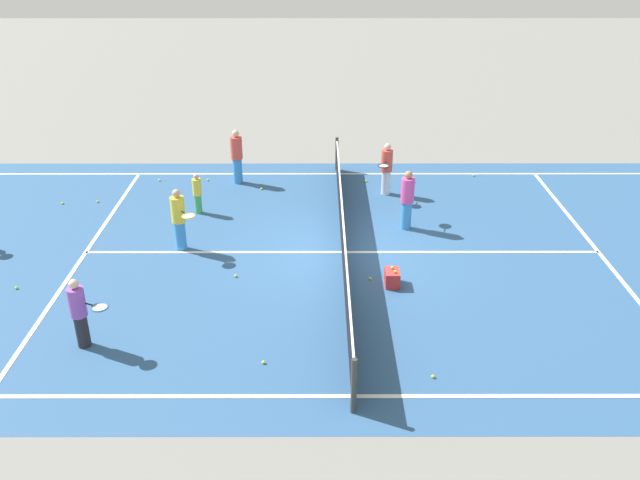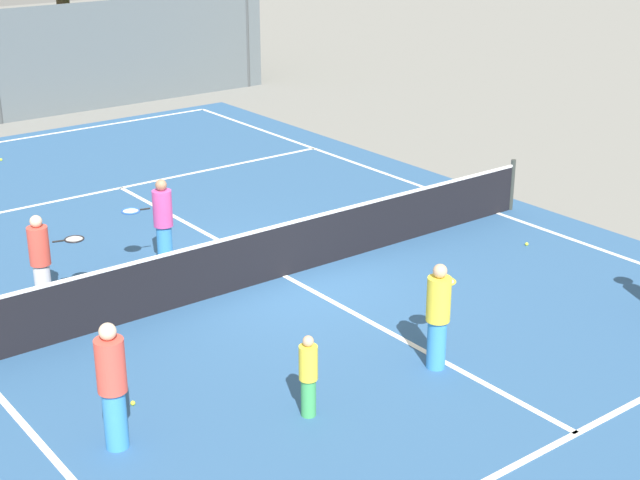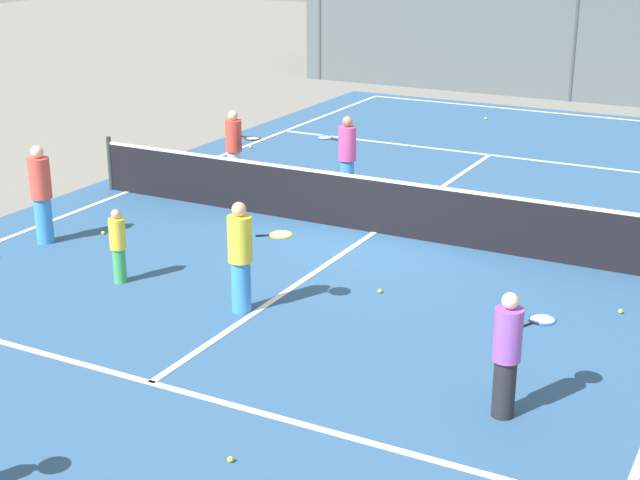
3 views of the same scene
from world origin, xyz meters
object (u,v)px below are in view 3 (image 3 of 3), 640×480
at_px(tennis_ball_6, 486,118).
at_px(ball_crate, 482,219).
at_px(tennis_ball_2, 103,233).
at_px(player_2, 234,147).
at_px(tennis_ball_3, 461,233).
at_px(player_3, 41,194).
at_px(tennis_ball_5, 380,291).
at_px(player_5, 508,353).
at_px(tennis_ball_11, 182,184).
at_px(player_4, 241,256).
at_px(player_0, 347,156).
at_px(tennis_ball_0, 230,459).
at_px(player_1, 118,245).
at_px(tennis_ball_10, 621,311).
at_px(tennis_ball_9, 251,147).

bearing_deg(tennis_ball_6, ball_crate, -72.00).
bearing_deg(tennis_ball_2, player_2, 84.94).
bearing_deg(tennis_ball_3, player_3, -148.82).
height_order(player_3, tennis_ball_5, player_3).
bearing_deg(player_5, tennis_ball_11, 145.34).
distance_m(player_4, tennis_ball_3, 4.96).
xyz_separation_m(player_0, tennis_ball_0, (3.21, -9.14, -0.81)).
relative_size(tennis_ball_2, tennis_ball_11, 1.00).
height_order(player_4, tennis_ball_2, player_4).
xyz_separation_m(player_0, ball_crate, (3.02, -0.66, -0.66)).
bearing_deg(tennis_ball_3, player_5, -65.84).
relative_size(player_1, player_5, 0.78).
relative_size(player_2, tennis_ball_3, 23.80).
distance_m(tennis_ball_5, tennis_ball_6, 13.02).
bearing_deg(tennis_ball_10, tennis_ball_6, 116.57).
xyz_separation_m(tennis_ball_5, tennis_ball_10, (3.31, 0.89, 0.00)).
xyz_separation_m(ball_crate, tennis_ball_10, (2.95, -2.71, -0.15)).
bearing_deg(player_1, ball_crate, 51.34).
height_order(player_1, player_3, player_3).
bearing_deg(tennis_ball_10, player_5, -99.46).
xyz_separation_m(tennis_ball_9, tennis_ball_11, (0.49, -3.47, 0.00)).
distance_m(player_5, tennis_ball_2, 8.63).
relative_size(player_1, tennis_ball_9, 17.58).
bearing_deg(ball_crate, player_3, -146.61).
bearing_deg(player_5, tennis_ball_0, -134.18).
bearing_deg(tennis_ball_5, ball_crate, 84.41).
bearing_deg(tennis_ball_10, tennis_ball_9, 148.64).
distance_m(player_4, tennis_ball_6, 14.33).
relative_size(player_2, tennis_ball_0, 23.80).
relative_size(tennis_ball_0, tennis_ball_2, 1.00).
relative_size(tennis_ball_5, tennis_ball_10, 1.00).
relative_size(ball_crate, tennis_ball_3, 7.13).
xyz_separation_m(player_0, tennis_ball_9, (-3.87, 2.63, -0.81)).
height_order(player_2, tennis_ball_5, player_2).
xyz_separation_m(tennis_ball_3, tennis_ball_10, (3.17, -2.23, 0.00)).
relative_size(player_2, player_5, 1.06).
relative_size(tennis_ball_6, tennis_ball_11, 1.00).
bearing_deg(tennis_ball_10, ball_crate, 137.52).
relative_size(ball_crate, tennis_ball_5, 7.13).
relative_size(player_0, tennis_ball_5, 24.69).
relative_size(player_0, player_5, 1.10).
height_order(tennis_ball_3, tennis_ball_11, same).
bearing_deg(tennis_ball_0, player_1, 140.89).
bearing_deg(tennis_ball_2, player_1, -43.51).
relative_size(player_3, tennis_ball_11, 25.70).
bearing_deg(tennis_ball_3, tennis_ball_9, 150.53).
relative_size(player_4, tennis_ball_0, 24.36).
bearing_deg(tennis_ball_9, tennis_ball_10, -31.36).
distance_m(tennis_ball_3, tennis_ball_10, 3.88).
height_order(player_0, tennis_ball_9, player_0).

